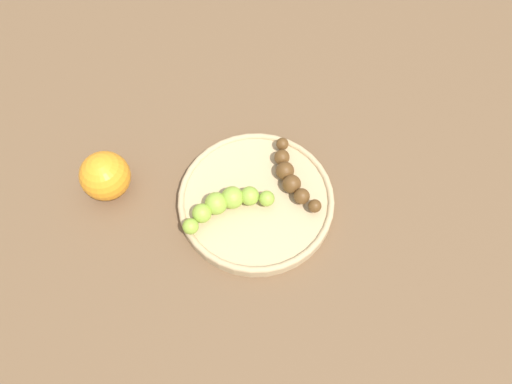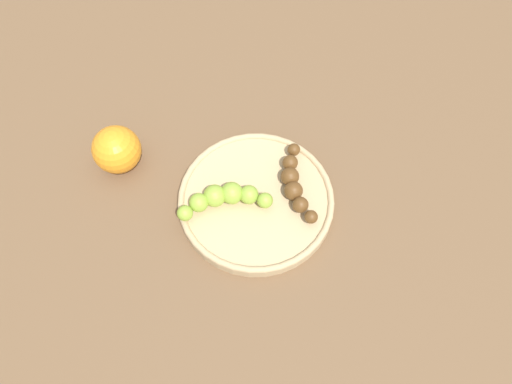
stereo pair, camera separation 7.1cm
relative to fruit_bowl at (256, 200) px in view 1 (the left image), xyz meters
The scene contains 5 objects.
ground_plane 0.01m from the fruit_bowl, ahead, with size 2.40×2.40×0.00m, color brown.
fruit_bowl is the anchor object (origin of this frame).
banana_green 0.05m from the fruit_bowl, 153.28° to the right, with size 0.13×0.08×0.03m.
banana_overripe 0.06m from the fruit_bowl, 32.96° to the left, with size 0.07×0.13×0.03m.
orange_fruit 0.23m from the fruit_bowl, behind, with size 0.08×0.08×0.08m, color orange.
Camera 1 is at (0.02, -0.33, 0.66)m, focal length 33.57 mm.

